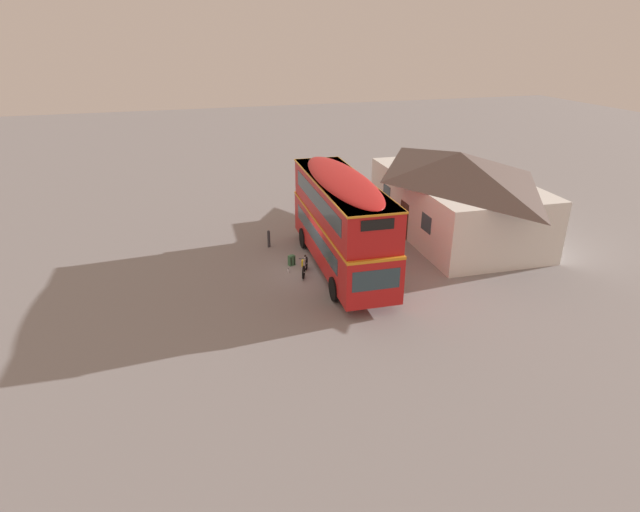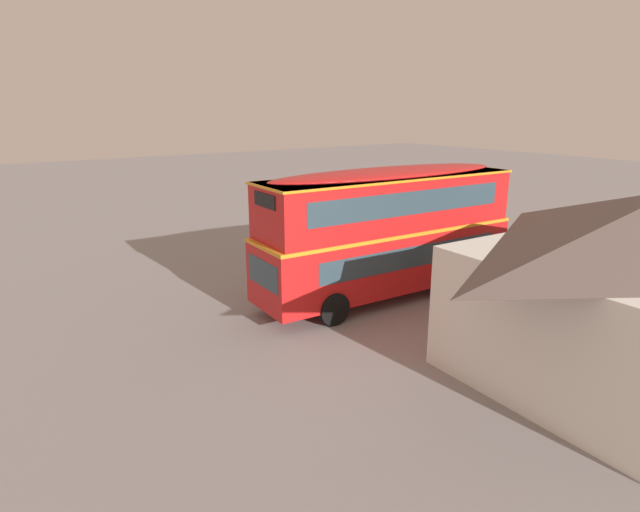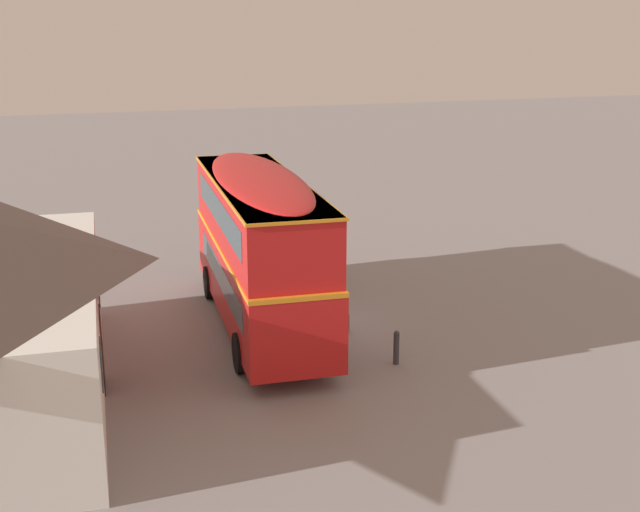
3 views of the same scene
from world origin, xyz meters
name	(u,v)px [view 1 (image 1 of 3)]	position (x,y,z in m)	size (l,w,h in m)	color
ground_plane	(316,271)	(0.00, 0.00, 0.00)	(120.00, 120.00, 0.00)	gray
double_decker_bus	(341,219)	(0.09, 1.28, 2.64)	(10.26, 2.96, 4.79)	black
touring_bicycle	(305,267)	(0.14, -0.60, 0.37)	(1.64, 0.76, 1.04)	black
backpack_on_ground	(292,260)	(-0.98, -0.99, 0.30)	(0.33, 0.38, 0.59)	#386642
water_bottle_clear_plastic	(288,271)	(-0.19, -1.36, 0.10)	(0.08, 0.08, 0.22)	silver
pub_building	(456,193)	(-2.84, 9.28, 2.44)	(11.96, 7.12, 4.78)	silver
kerb_bollard	(269,238)	(-3.74, -1.60, 0.50)	(0.16, 0.16, 0.97)	#333338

